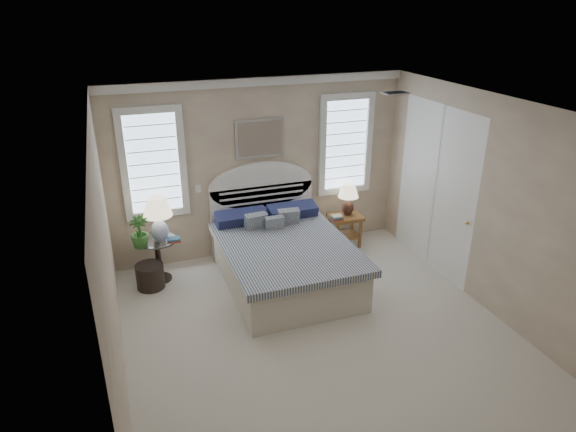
{
  "coord_description": "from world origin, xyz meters",
  "views": [
    {
      "loc": [
        -2.08,
        -4.6,
        3.74
      ],
      "look_at": [
        -0.08,
        1.0,
        1.19
      ],
      "focal_mm": 32.0,
      "sensor_mm": 36.0,
      "label": 1
    }
  ],
  "objects_px": {
    "nightstand_right": "(345,224)",
    "lamp_right": "(348,196)",
    "bed": "(283,255)",
    "floor_pot": "(150,276)",
    "lamp_left": "(158,214)",
    "side_table_left": "(158,255)"
  },
  "relations": [
    {
      "from": "lamp_right",
      "to": "nightstand_right",
      "type": "bearing_deg",
      "value": -144.36
    },
    {
      "from": "nightstand_right",
      "to": "lamp_right",
      "type": "distance_m",
      "value": 0.47
    },
    {
      "from": "lamp_left",
      "to": "lamp_right",
      "type": "bearing_deg",
      "value": 3.38
    },
    {
      "from": "floor_pot",
      "to": "nightstand_right",
      "type": "bearing_deg",
      "value": 5.08
    },
    {
      "from": "floor_pot",
      "to": "lamp_left",
      "type": "distance_m",
      "value": 0.88
    },
    {
      "from": "bed",
      "to": "lamp_right",
      "type": "relative_size",
      "value": 4.35
    },
    {
      "from": "side_table_left",
      "to": "nightstand_right",
      "type": "relative_size",
      "value": 1.19
    },
    {
      "from": "nightstand_right",
      "to": "lamp_right",
      "type": "xyz_separation_m",
      "value": [
        0.05,
        0.03,
        0.46
      ]
    },
    {
      "from": "lamp_left",
      "to": "lamp_right",
      "type": "relative_size",
      "value": 1.23
    },
    {
      "from": "bed",
      "to": "lamp_left",
      "type": "xyz_separation_m",
      "value": [
        -1.6,
        0.55,
        0.64
      ]
    },
    {
      "from": "bed",
      "to": "lamp_left",
      "type": "distance_m",
      "value": 1.8
    },
    {
      "from": "bed",
      "to": "side_table_left",
      "type": "bearing_deg",
      "value": 160.26
    },
    {
      "from": "floor_pot",
      "to": "lamp_left",
      "type": "height_order",
      "value": "lamp_left"
    },
    {
      "from": "nightstand_right",
      "to": "floor_pot",
      "type": "bearing_deg",
      "value": -174.92
    },
    {
      "from": "bed",
      "to": "nightstand_right",
      "type": "distance_m",
      "value": 1.47
    },
    {
      "from": "lamp_right",
      "to": "bed",
      "type": "bearing_deg",
      "value": -151.68
    },
    {
      "from": "nightstand_right",
      "to": "floor_pot",
      "type": "xyz_separation_m",
      "value": [
        -3.1,
        -0.28,
        -0.21
      ]
    },
    {
      "from": "lamp_right",
      "to": "floor_pot",
      "type": "bearing_deg",
      "value": -174.39
    },
    {
      "from": "nightstand_right",
      "to": "bed",
      "type": "bearing_deg",
      "value": -151.97
    },
    {
      "from": "bed",
      "to": "lamp_right",
      "type": "bearing_deg",
      "value": 28.32
    },
    {
      "from": "bed",
      "to": "floor_pot",
      "type": "distance_m",
      "value": 1.86
    },
    {
      "from": "side_table_left",
      "to": "lamp_left",
      "type": "bearing_deg",
      "value": -36.59
    }
  ]
}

